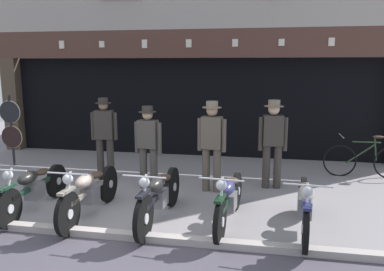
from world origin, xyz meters
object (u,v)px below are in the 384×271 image
Objects in this scene: motorcycle_center_left at (89,192)px; shopkeeper_center at (148,143)px; motorcycle_center_right at (229,199)px; motorcycle_center at (159,195)px; advert_board_near at (272,87)px; motorcycle_right at (305,205)px; salesman_left at (104,134)px; tyre_sign_pole at (11,125)px; assistant_far_right at (273,139)px; leaning_bicycle at (366,160)px; motorcycle_left at (34,188)px; salesman_right at (212,142)px.

shopkeeper_center is at bearing -106.71° from motorcycle_center_left.
motorcycle_center is at bearing 10.17° from motorcycle_center_right.
advert_board_near reaches higher than motorcycle_center_left.
shopkeeper_center reaches higher than motorcycle_right.
shopkeeper_center is (-2.83, 1.57, 0.49)m from motorcycle_right.
tyre_sign_pole is at bearing -20.98° from salesman_left.
assistant_far_right reaches higher than salesman_left.
motorcycle_center_right is at bearing 138.96° from leaning_bicycle.
tyre_sign_pole reaches higher than leaning_bicycle.
motorcycle_center_right is 2.15m from assistant_far_right.
shopkeeper_center is (0.50, 1.59, 0.48)m from motorcycle_center_left.
motorcycle_center_right is at bearing 136.86° from salesman_left.
tyre_sign_pole reaches higher than motorcycle_center_left.
assistant_far_right reaches higher than motorcycle_right.
salesman_left is at bearing -102.13° from motorcycle_left.
leaning_bicycle is (2.02, 1.14, -0.61)m from assistant_far_right.
motorcycle_left is 3.23m from salesman_right.
leaning_bicycle is (2.69, 3.11, -0.04)m from motorcycle_center_right.
motorcycle_center_left is 1.87× the size of advert_board_near.
assistant_far_right is at bearing -153.76° from motorcycle_left.
salesman_left is (-1.76, 2.07, 0.53)m from motorcycle_center.
leaning_bicycle is (3.76, 3.20, -0.06)m from motorcycle_center.
salesman_left reaches higher than motorcycle_center.
assistant_far_right reaches higher than tyre_sign_pole.
shopkeeper_center is (1.51, 1.55, 0.49)m from motorcycle_left.
advert_board_near is (1.15, 3.02, 0.87)m from salesman_right.
motorcycle_center is 1.07m from motorcycle_center_right.
motorcycle_center_right is at bearing -25.25° from tyre_sign_pole.
tyre_sign_pole is (-2.64, 0.60, 0.03)m from salesman_left.
motorcycle_center is 1.90× the size of advert_board_near.
motorcycle_center_right is 3.50m from salesman_left.
motorcycle_center reaches higher than motorcycle_right.
shopkeeper_center is 1.25m from salesman_right.
salesman_left is at bearing -23.35° from motorcycle_right.
motorcycle_center is 2.75m from assistant_far_right.
motorcycle_center_left reaches higher than motorcycle_left.
tyre_sign_pole reaches higher than motorcycle_center_right.
assistant_far_right is 6.17m from tyre_sign_pole.
salesman_left is at bearing -3.33° from salesman_right.
tyre_sign_pole is at bearing 93.54° from leaning_bicycle.
shopkeeper_center is at bearing 148.29° from salesman_left.
assistant_far_right is (-0.44, 2.03, 0.56)m from motorcycle_right.
salesman_left is 5.67m from leaning_bicycle.
leaning_bicycle is at bearing -154.22° from shopkeeper_center.
motorcycle_center is 1.07× the size of motorcycle_center_right.
advert_board_near is (2.39, 3.06, 0.94)m from shopkeeper_center.
motorcycle_center reaches higher than motorcycle_center_right.
advert_board_near reaches higher than motorcycle_center_right.
motorcycle_center is at bearing 43.62° from assistant_far_right.
assistant_far_right is (2.39, 0.47, 0.08)m from shopkeeper_center.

